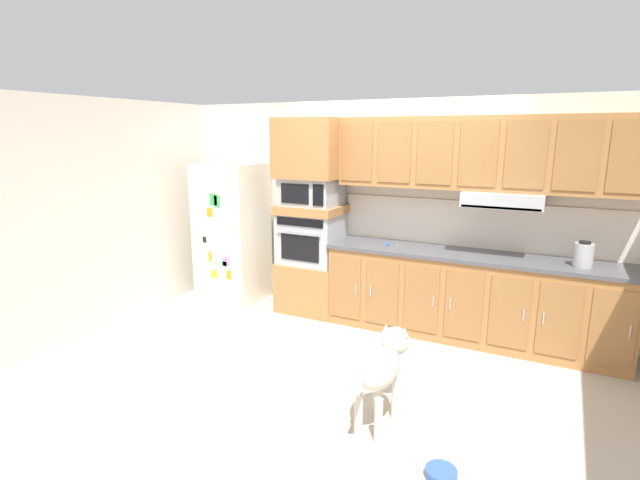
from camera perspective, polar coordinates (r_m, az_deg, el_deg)
The scene contains 17 objects.
ground_plane at distance 5.03m, azimuth 4.60°, elevation -12.53°, with size 9.60×9.60×0.00m, color #B2A899.
back_kitchen_wall at distance 5.67m, azimuth 9.10°, elevation 3.47°, with size 6.20×0.12×2.50m, color beige.
side_panel_left at distance 6.24m, azimuth -19.74°, elevation 3.70°, with size 0.12×7.10×2.50m, color beige.
refrigerator at distance 6.31m, azimuth -10.32°, elevation 0.90°, with size 0.76×0.73×1.76m.
oven_base_cabinet at distance 5.92m, azimuth -0.97°, elevation -5.45°, with size 0.74×0.62×0.60m, color #A8703D.
built_in_oven at distance 5.77m, azimuth -1.00°, elevation 0.23°, with size 0.70×0.62×0.60m.
appliance_mid_shelf at distance 5.70m, azimuth -1.00°, elevation 3.67°, with size 0.74×0.62×0.10m, color #A8703D.
microwave at distance 5.67m, azimuth -1.02°, elevation 5.76°, with size 0.64×0.54×0.32m.
appliance_upper_cabinet at distance 5.64m, azimuth -1.03°, elevation 10.81°, with size 0.74×0.62×0.68m, color #A8703D.
lower_cabinet_run at distance 5.31m, azimuth 17.20°, elevation -6.58°, with size 2.99×0.63×0.88m.
countertop_slab at distance 5.19m, azimuth 17.53°, elevation -1.76°, with size 3.03×0.64×0.04m, color #4C4C51.
backsplash_panel at distance 5.41m, azimuth 18.23°, elevation 1.70°, with size 3.03×0.02×0.50m, color silver.
upper_cabinet_with_hood at distance 5.16m, azimuth 18.67°, elevation 9.38°, with size 2.99×0.48×0.88m.
screwdriver at distance 5.35m, azimuth 8.12°, elevation -0.50°, with size 0.15×0.14×0.03m.
electric_kettle at distance 5.06m, azimuth 28.73°, elevation -1.54°, with size 0.17×0.17×0.24m.
dog at distance 3.68m, azimuth 7.41°, elevation -14.46°, with size 0.29×0.90×0.68m.
dog_food_bowl at distance 3.46m, azimuth 14.14°, elevation -25.20°, with size 0.20×0.20×0.06m.
Camera 1 is at (1.70, -4.23, 2.13)m, focal length 27.04 mm.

